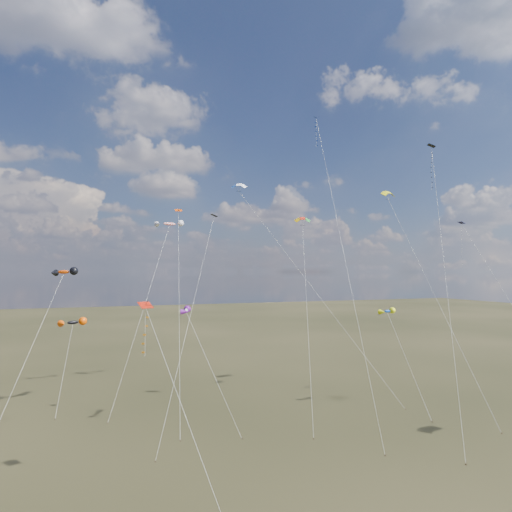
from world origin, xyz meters
name	(u,v)px	position (x,y,z in m)	size (l,w,h in m)	color
ground	(330,467)	(0.00, 0.00, 0.00)	(400.00, 400.00, 0.00)	black
diamond_black_high	(433,178)	(24.69, 14.14, 30.01)	(14.91, 20.04, 35.09)	black
diamond_navy_tall	(320,150)	(12.76, 24.39, 35.35)	(8.02, 27.15, 41.27)	#0E1F52
diamond_black_mid	(199,280)	(-8.47, 13.42, 16.13)	(8.66, 10.64, 23.85)	black
diamond_red_low	(148,335)	(-15.24, 3.33, 11.73)	(4.95, 9.56, 14.49)	#A91909
diamond_navy_right	(467,251)	(28.62, 12.28, 19.87)	(2.22, 19.08, 23.97)	#0E0B4F
diamond_orange_center	(179,262)	(-9.29, 20.31, 18.28)	(2.89, 13.82, 25.31)	#D53D00
parafoil_yellow	(389,193)	(23.09, 21.73, 28.99)	(3.52, 22.16, 29.78)	#D2C80C
parafoil_blue_white	(240,186)	(2.47, 31.59, 30.47)	(16.18, 21.79, 31.28)	blue
parafoil_tricolor	(303,220)	(6.92, 18.73, 23.94)	(6.34, 13.39, 24.65)	#E0A903
novelty_black_orange	(73,323)	(-21.44, 29.94, 10.28)	(3.29, 8.62, 10.91)	black
novelty_orange_black	(63,272)	(-22.40, 21.78, 16.94)	(7.67, 13.62, 17.55)	#CE3D05
novelty_white_purple	(186,311)	(-9.10, 16.64, 12.55)	(4.98, 8.99, 13.04)	silver
novelty_redwhite_stripe	(169,224)	(-8.04, 33.79, 24.23)	(11.66, 16.12, 24.91)	red
novelty_blue_yellow	(388,312)	(16.57, 13.67, 11.87)	(2.10, 8.15, 12.38)	#0B3DAC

